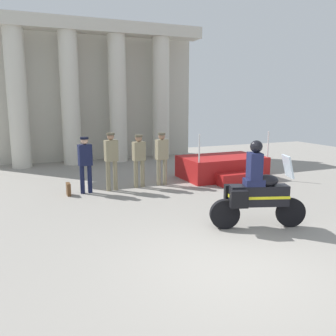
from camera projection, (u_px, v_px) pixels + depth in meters
The scene contains 9 objects.
ground_plane at pixel (238, 267), 5.99m from camera, with size 28.09×28.09×0.00m, color gray.
colonnade_backdrop at pixel (92, 86), 15.82m from camera, with size 9.78×1.62×6.17m.
reviewing_stand at pixel (223, 168), 12.76m from camera, with size 2.83×2.28×1.66m.
officer_in_row_0 at pixel (85, 160), 10.57m from camera, with size 0.40×0.26×1.66m.
officer_in_row_1 at pixel (111, 157), 10.87m from camera, with size 0.40×0.26×1.76m.
officer_in_row_2 at pixel (139, 157), 11.29m from camera, with size 0.40×0.26×1.66m.
officer_in_row_3 at pixel (162, 155), 11.60m from camera, with size 0.40×0.26×1.69m.
motorcycle_with_rider at pixel (256, 192), 7.71m from camera, with size 2.02×0.96×1.90m.
briefcase_on_ground at pixel (68, 189), 10.47m from camera, with size 0.10×0.32×0.36m, color brown.
Camera 1 is at (-3.24, -4.68, 2.73)m, focal length 38.76 mm.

